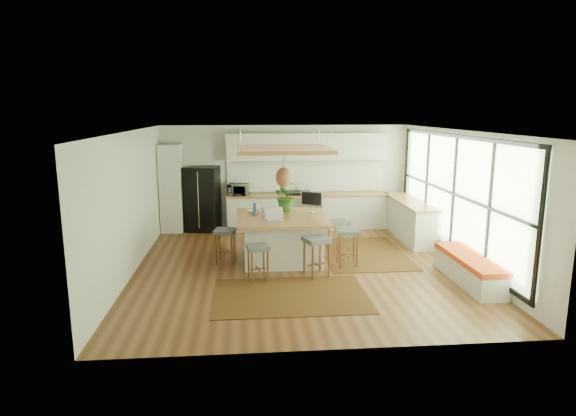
{
  "coord_description": "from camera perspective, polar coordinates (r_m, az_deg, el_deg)",
  "views": [
    {
      "loc": [
        -1.08,
        -9.32,
        3.1
      ],
      "look_at": [
        -0.2,
        0.5,
        1.1
      ],
      "focal_mm": 30.37,
      "sensor_mm": 36.0,
      "label": 1
    }
  ],
  "objects": [
    {
      "name": "stool_right_front",
      "position": [
        9.9,
        6.96,
        -4.73
      ],
      "size": [
        0.46,
        0.46,
        0.75
      ],
      "primitive_type": null,
      "rotation": [
        0.0,
        0.0,
        1.53
      ],
      "color": "#484C4F",
      "rests_on": "floor"
    },
    {
      "name": "floor",
      "position": [
        9.88,
        1.42,
        -6.82
      ],
      "size": [
        7.0,
        7.0,
        0.0
      ],
      "primitive_type": "plane",
      "color": "#502C16",
      "rests_on": "ground"
    },
    {
      "name": "fridge",
      "position": [
        12.76,
        -10.01,
        1.47
      ],
      "size": [
        0.95,
        0.81,
        1.67
      ],
      "primitive_type": null,
      "rotation": [
        0.0,
        0.0,
        -0.21
      ],
      "color": "black",
      "rests_on": "floor"
    },
    {
      "name": "laptop",
      "position": [
        9.66,
        -1.48,
        -0.8
      ],
      "size": [
        0.41,
        0.43,
        0.27
      ],
      "primitive_type": null,
      "rotation": [
        0.0,
        0.0,
        0.14
      ],
      "color": "#A5A5AA",
      "rests_on": "island"
    },
    {
      "name": "island_plant",
      "position": [
        10.64,
        -0.21,
        1.05
      ],
      "size": [
        0.8,
        0.82,
        0.49
      ],
      "primitive_type": "imported",
      "rotation": [
        0.0,
        0.0,
        0.47
      ],
      "color": "#1E4C19",
      "rests_on": "island"
    },
    {
      "name": "backsplash",
      "position": [
        13.02,
        2.12,
        3.73
      ],
      "size": [
        4.2,
        0.02,
        0.8
      ],
      "primitive_type": "cube",
      "color": "white",
      "rests_on": "wall_back"
    },
    {
      "name": "right_counter_base",
      "position": [
        12.3,
        14.03,
        -1.37
      ],
      "size": [
        0.6,
        2.5,
        0.88
      ],
      "primitive_type": "cube",
      "color": "beige",
      "rests_on": "floor"
    },
    {
      "name": "wall_left",
      "position": [
        9.73,
        -17.92,
        0.54
      ],
      "size": [
        0.0,
        7.0,
        7.0
      ],
      "primitive_type": "plane",
      "rotation": [
        1.57,
        0.0,
        1.57
      ],
      "color": "silver",
      "rests_on": "ground"
    },
    {
      "name": "upper_cabinets",
      "position": [
        12.78,
        2.23,
        7.19
      ],
      "size": [
        4.2,
        0.34,
        0.7
      ],
      "primitive_type": "cube",
      "color": "beige",
      "rests_on": "wall_back"
    },
    {
      "name": "wall_front",
      "position": [
        6.18,
        5.2,
        -5.03
      ],
      "size": [
        6.5,
        0.0,
        6.5
      ],
      "primitive_type": "plane",
      "rotation": [
        -1.57,
        0.0,
        0.0
      ],
      "color": "silver",
      "rests_on": "ground"
    },
    {
      "name": "stool_left_side",
      "position": [
        10.11,
        -7.34,
        -4.39
      ],
      "size": [
        0.48,
        0.48,
        0.7
      ],
      "primitive_type": null,
      "rotation": [
        0.0,
        0.0,
        -1.75
      ],
      "color": "#484C4F",
      "rests_on": "floor"
    },
    {
      "name": "pantry",
      "position": [
        12.79,
        -13.48,
        2.26
      ],
      "size": [
        0.55,
        0.6,
        2.25
      ],
      "primitive_type": "cube",
      "color": "beige",
      "rests_on": "floor"
    },
    {
      "name": "island_bottle_0",
      "position": [
        10.12,
        -3.89,
        -0.4
      ],
      "size": [
        0.07,
        0.07,
        0.19
      ],
      "primitive_type": "cylinder",
      "color": "#2B41AE",
      "rests_on": "island"
    },
    {
      "name": "stool_near_left",
      "position": [
        9.05,
        -3.53,
        -6.21
      ],
      "size": [
        0.46,
        0.46,
        0.65
      ],
      "primitive_type": null,
      "rotation": [
        0.0,
        0.0,
        0.2
      ],
      "color": "#484C4F",
      "rests_on": "floor"
    },
    {
      "name": "right_counter_top",
      "position": [
        12.21,
        14.14,
        0.73
      ],
      "size": [
        0.64,
        2.54,
        0.05
      ],
      "primitive_type": "cube",
      "color": "brown",
      "rests_on": "right_counter_base"
    },
    {
      "name": "ceiling_panel",
      "position": [
        9.81,
        -0.53,
        5.32
      ],
      "size": [
        1.86,
        1.86,
        0.8
      ],
      "primitive_type": null,
      "color": "brown",
      "rests_on": "ceiling"
    },
    {
      "name": "monitor",
      "position": [
        10.38,
        2.78,
        0.85
      ],
      "size": [
        0.53,
        0.43,
        0.48
      ],
      "primitive_type": null,
      "rotation": [
        0.0,
        0.0,
        -0.58
      ],
      "color": "#A5A5AA",
      "rests_on": "island"
    },
    {
      "name": "wall_back",
      "position": [
        12.99,
        -0.31,
        3.71
      ],
      "size": [
        6.5,
        0.0,
        6.5
      ],
      "primitive_type": "plane",
      "rotation": [
        1.57,
        0.0,
        0.0
      ],
      "color": "silver",
      "rests_on": "ground"
    },
    {
      "name": "wall_right",
      "position": [
        10.43,
        19.5,
        1.14
      ],
      "size": [
        0.0,
        7.0,
        7.0
      ],
      "primitive_type": "plane",
      "rotation": [
        1.57,
        0.0,
        -1.57
      ],
      "color": "silver",
      "rests_on": "ground"
    },
    {
      "name": "stool_right_back",
      "position": [
        10.79,
        5.91,
        -3.33
      ],
      "size": [
        0.51,
        0.51,
        0.72
      ],
      "primitive_type": null,
      "rotation": [
        0.0,
        0.0,
        1.82
      ],
      "color": "#484C4F",
      "rests_on": "floor"
    },
    {
      "name": "stool_near_right",
      "position": [
        9.22,
        3.36,
        -5.88
      ],
      "size": [
        0.57,
        0.57,
        0.76
      ],
      "primitive_type": null,
      "rotation": [
        0.0,
        0.0,
        0.34
      ],
      "color": "#484C4F",
      "rests_on": "floor"
    },
    {
      "name": "ceiling",
      "position": [
        9.39,
        1.51,
        9.02
      ],
      "size": [
        7.0,
        7.0,
        0.0
      ],
      "primitive_type": "plane",
      "rotation": [
        3.14,
        0.0,
        0.0
      ],
      "color": "white",
      "rests_on": "ground"
    },
    {
      "name": "back_counter_top",
      "position": [
        12.8,
        2.27,
        1.55
      ],
      "size": [
        4.24,
        0.64,
        0.05
      ],
      "primitive_type": "cube",
      "color": "brown",
      "rests_on": "back_counter_base"
    },
    {
      "name": "island_bowl",
      "position": [
        10.43,
        -4.07,
        -0.41
      ],
      "size": [
        0.31,
        0.31,
        0.06
      ],
      "primitive_type": "imported",
      "rotation": [
        0.0,
        0.0,
        -0.35
      ],
      "color": "silver",
      "rests_on": "island"
    },
    {
      "name": "microwave",
      "position": [
        12.68,
        -5.83,
        2.33
      ],
      "size": [
        0.56,
        0.38,
        0.35
      ],
      "primitive_type": "imported",
      "rotation": [
        0.0,
        0.0,
        -0.18
      ],
      "color": "#A5A5AA",
      "rests_on": "back_counter_top"
    },
    {
      "name": "range",
      "position": [
        12.84,
        1.15,
        -0.22
      ],
      "size": [
        0.76,
        0.62,
        1.0
      ],
      "primitive_type": null,
      "color": "#A5A5AA",
      "rests_on": "floor"
    },
    {
      "name": "island",
      "position": [
        10.18,
        -0.73,
        -3.54
      ],
      "size": [
        1.85,
        1.85,
        0.93
      ],
      "primitive_type": null,
      "color": "brown",
      "rests_on": "floor"
    },
    {
      "name": "rug_right",
      "position": [
        10.86,
        8.74,
        -5.24
      ],
      "size": [
        1.8,
        2.6,
        0.01
      ],
      "primitive_type": "cube",
      "color": "black",
      "rests_on": "floor"
    },
    {
      "name": "rug_near",
      "position": [
        8.39,
        0.27,
        -10.17
      ],
      "size": [
        2.6,
        1.8,
        0.01
      ],
      "primitive_type": "cube",
      "color": "black",
      "rests_on": "floor"
    },
    {
      "name": "island_bottle_1",
      "position": [
        9.88,
        -2.98,
        -0.68
      ],
      "size": [
        0.07,
        0.07,
        0.19
      ],
      "primitive_type": "cylinder",
      "color": "silver",
      "rests_on": "island"
    },
    {
      "name": "back_counter_base",
      "position": [
        12.89,
        2.25,
        -0.46
      ],
      "size": [
        4.2,
        0.6,
        0.88
      ],
      "primitive_type": "cube",
      "color": "beige",
      "rests_on": "floor"
    },
    {
      "name": "window_wall",
      "position": [
        10.41,
        19.37,
        1.41
      ],
      "size": [
        0.1,
        6.2,
        2.6
      ],
      "primitive_type": null,
      "color": "black",
      "rests_on": "wall_right"
    },
    {
      "name": "window_bench",
      "position": [
        9.51,
        20.39,
        -6.72
      ],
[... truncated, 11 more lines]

